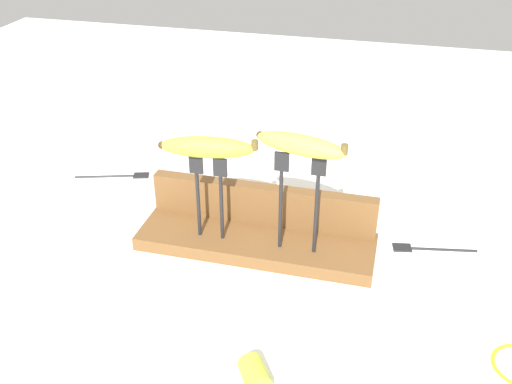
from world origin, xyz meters
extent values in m
plane|color=white|center=(0.00, 0.00, 0.00)|extent=(3.00, 3.00, 0.00)
cube|color=brown|center=(0.00, 0.00, 0.01)|extent=(0.46, 0.14, 0.03)
cube|color=brown|center=(0.00, 0.06, 0.07)|extent=(0.45, 0.03, 0.08)
cylinder|color=black|center=(-0.11, -0.02, 0.10)|extent=(0.01, 0.01, 0.14)
cube|color=black|center=(-0.11, -0.02, 0.18)|extent=(0.03, 0.00, 0.04)
cylinder|color=black|center=(-0.06, -0.02, 0.10)|extent=(0.01, 0.01, 0.14)
cube|color=black|center=(-0.06, -0.02, 0.18)|extent=(0.03, 0.00, 0.04)
cylinder|color=black|center=(0.05, -0.02, 0.11)|extent=(0.01, 0.01, 0.16)
cube|color=black|center=(0.05, -0.02, 0.21)|extent=(0.03, 0.00, 0.04)
cylinder|color=black|center=(0.12, -0.02, 0.11)|extent=(0.01, 0.01, 0.16)
cube|color=black|center=(0.12, -0.02, 0.21)|extent=(0.03, 0.00, 0.04)
ellipsoid|color=#B2C138|center=(-0.08, -0.02, 0.22)|extent=(0.18, 0.06, 0.04)
cylinder|color=brown|center=(0.00, -0.01, 0.23)|extent=(0.01, 0.01, 0.02)
sphere|color=#3F2D19|center=(-0.17, -0.03, 0.22)|extent=(0.01, 0.01, 0.01)
ellipsoid|color=#DBD147|center=(0.08, -0.02, 0.24)|extent=(0.17, 0.07, 0.04)
cylinder|color=brown|center=(0.16, -0.04, 0.25)|extent=(0.01, 0.01, 0.02)
sphere|color=#3F2D19|center=(0.01, 0.00, 0.24)|extent=(0.01, 0.01, 0.01)
cylinder|color=black|center=(-0.43, 0.19, 0.00)|extent=(0.14, 0.05, 0.01)
cube|color=black|center=(-0.34, 0.21, 0.00)|extent=(0.04, 0.04, 0.01)
cylinder|color=black|center=(0.36, 0.08, 0.00)|extent=(0.13, 0.03, 0.01)
cube|color=black|center=(0.28, 0.07, 0.00)|extent=(0.04, 0.03, 0.01)
cylinder|color=#B2C138|center=(0.08, -0.33, 0.02)|extent=(0.06, 0.06, 0.04)
cylinder|color=beige|center=(0.07, -0.31, 0.02)|extent=(0.03, 0.02, 0.03)
camera|label=1|loc=(0.24, -0.91, 0.68)|focal=41.19mm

